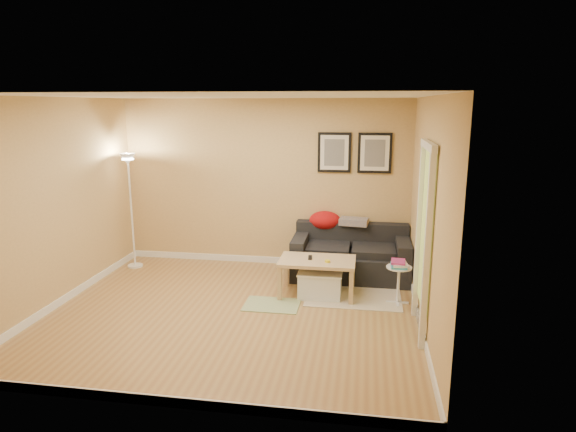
% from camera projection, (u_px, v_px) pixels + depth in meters
% --- Properties ---
extents(floor, '(4.50, 4.50, 0.00)m').
position_uv_depth(floor, '(233.00, 312.00, 6.13)').
color(floor, '#A37D45').
rests_on(floor, ground).
extents(ceiling, '(4.50, 4.50, 0.00)m').
position_uv_depth(ceiling, '(228.00, 96.00, 5.56)').
color(ceiling, white).
rests_on(ceiling, wall_back).
extents(wall_back, '(4.50, 0.00, 4.50)m').
position_uv_depth(wall_back, '(265.00, 183.00, 7.77)').
color(wall_back, tan).
rests_on(wall_back, ground).
extents(wall_front, '(4.50, 0.00, 4.50)m').
position_uv_depth(wall_front, '(163.00, 261.00, 3.92)').
color(wall_front, tan).
rests_on(wall_front, ground).
extents(wall_left, '(0.00, 4.00, 4.00)m').
position_uv_depth(wall_left, '(56.00, 204.00, 6.19)').
color(wall_left, tan).
rests_on(wall_left, ground).
extents(wall_right, '(0.00, 4.00, 4.00)m').
position_uv_depth(wall_right, '(427.00, 216.00, 5.50)').
color(wall_right, tan).
rests_on(wall_right, ground).
extents(baseboard_back, '(4.50, 0.02, 0.10)m').
position_uv_depth(baseboard_back, '(266.00, 260.00, 8.04)').
color(baseboard_back, white).
rests_on(baseboard_back, ground).
extents(baseboard_front, '(4.50, 0.02, 0.10)m').
position_uv_depth(baseboard_front, '(172.00, 402.00, 4.20)').
color(baseboard_front, white).
rests_on(baseboard_front, ground).
extents(baseboard_left, '(0.02, 4.00, 0.10)m').
position_uv_depth(baseboard_left, '(67.00, 298.00, 6.46)').
color(baseboard_left, white).
rests_on(baseboard_left, ground).
extents(baseboard_right, '(0.02, 4.00, 0.10)m').
position_uv_depth(baseboard_right, '(420.00, 321.00, 5.78)').
color(baseboard_right, white).
rests_on(baseboard_right, ground).
extents(sofa, '(1.70, 0.90, 0.75)m').
position_uv_depth(sofa, '(351.00, 253.00, 7.31)').
color(sofa, black).
rests_on(sofa, ground).
extents(red_throw, '(0.48, 0.36, 0.28)m').
position_uv_depth(red_throw, '(325.00, 220.00, 7.61)').
color(red_throw, red).
rests_on(red_throw, sofa).
extents(plaid_throw, '(0.45, 0.32, 0.10)m').
position_uv_depth(plaid_throw, '(354.00, 222.00, 7.49)').
color(plaid_throw, tan).
rests_on(plaid_throw, sofa).
extents(framed_print_left, '(0.50, 0.04, 0.60)m').
position_uv_depth(framed_print_left, '(334.00, 152.00, 7.47)').
color(framed_print_left, black).
rests_on(framed_print_left, wall_back).
extents(framed_print_right, '(0.50, 0.04, 0.60)m').
position_uv_depth(framed_print_right, '(375.00, 153.00, 7.38)').
color(framed_print_right, black).
rests_on(framed_print_right, wall_back).
extents(area_rug, '(1.25, 0.85, 0.01)m').
position_uv_depth(area_rug, '(353.00, 297.00, 6.60)').
color(area_rug, beige).
rests_on(area_rug, ground).
extents(green_runner, '(0.70, 0.50, 0.01)m').
position_uv_depth(green_runner, '(272.00, 305.00, 6.34)').
color(green_runner, '#668C4C').
rests_on(green_runner, ground).
extents(coffee_table, '(1.09, 0.77, 0.50)m').
position_uv_depth(coffee_table, '(317.00, 277.00, 6.63)').
color(coffee_table, tan).
rests_on(coffee_table, ground).
extents(remote_control, '(0.07, 0.16, 0.02)m').
position_uv_depth(remote_control, '(310.00, 257.00, 6.62)').
color(remote_control, black).
rests_on(remote_control, coffee_table).
extents(tape_roll, '(0.07, 0.07, 0.03)m').
position_uv_depth(tape_roll, '(327.00, 261.00, 6.45)').
color(tape_roll, yellow).
rests_on(tape_roll, coffee_table).
extents(storage_bin, '(0.58, 0.42, 0.36)m').
position_uv_depth(storage_bin, '(320.00, 284.00, 6.60)').
color(storage_bin, white).
rests_on(storage_bin, ground).
extents(side_table, '(0.32, 0.32, 0.49)m').
position_uv_depth(side_table, '(398.00, 285.00, 6.35)').
color(side_table, white).
rests_on(side_table, ground).
extents(book_stack, '(0.25, 0.30, 0.08)m').
position_uv_depth(book_stack, '(399.00, 264.00, 6.29)').
color(book_stack, teal).
rests_on(book_stack, side_table).
extents(floor_lamp, '(0.23, 0.23, 1.80)m').
position_uv_depth(floor_lamp, '(132.00, 214.00, 7.67)').
color(floor_lamp, white).
rests_on(floor_lamp, ground).
extents(doorway, '(0.12, 1.01, 2.13)m').
position_uv_depth(doorway, '(423.00, 243.00, 5.42)').
color(doorway, white).
rests_on(doorway, ground).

